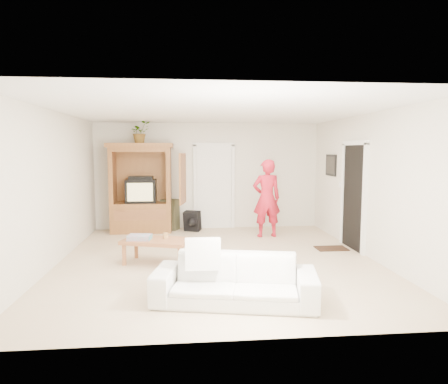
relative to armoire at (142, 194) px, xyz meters
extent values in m
plane|color=tan|center=(1.58, -2.66, -0.91)|extent=(6.00, 6.00, 0.00)
plane|color=white|center=(1.58, -2.66, 1.69)|extent=(6.00, 6.00, 0.00)
plane|color=silver|center=(1.58, 0.34, 0.39)|extent=(5.50, 0.00, 5.50)
plane|color=silver|center=(1.58, -5.66, 0.39)|extent=(5.50, 0.00, 5.50)
plane|color=silver|center=(-1.17, -2.66, 0.39)|extent=(0.00, 6.00, 6.00)
plane|color=silver|center=(4.33, -2.66, 0.39)|extent=(0.00, 6.00, 6.00)
cube|color=brown|center=(-0.02, -0.01, -0.56)|extent=(1.40, 0.60, 0.70)
cube|color=brown|center=(-0.67, -0.01, 0.39)|extent=(0.10, 0.60, 1.20)
cube|color=brown|center=(0.63, -0.01, 0.39)|extent=(0.10, 0.60, 1.20)
cube|color=brown|center=(-0.02, 0.26, 0.39)|extent=(1.40, 0.06, 1.20)
cube|color=brown|center=(-0.02, -0.01, 1.04)|extent=(1.40, 0.60, 0.10)
cube|color=brown|center=(-0.02, -0.01, 1.14)|extent=(1.52, 0.68, 0.10)
cube|color=brown|center=(0.96, -0.48, 0.39)|extent=(0.16, 0.67, 1.15)
cube|color=black|center=(-0.02, 0.02, 0.07)|extent=(0.70, 0.52, 0.55)
cube|color=tan|center=(-0.02, -0.25, 0.07)|extent=(0.58, 0.02, 0.42)
cube|color=black|center=(-0.02, -0.01, 0.38)|extent=(0.55, 0.35, 0.08)
cube|color=#975B34|center=(-0.02, -0.30, -0.46)|extent=(1.19, 0.03, 0.25)
cube|color=white|center=(1.73, 0.31, 0.11)|extent=(0.85, 0.05, 2.04)
cube|color=black|center=(4.30, -2.06, 0.11)|extent=(0.05, 0.90, 2.04)
cube|color=black|center=(4.31, -0.76, 0.69)|extent=(0.03, 0.60, 0.48)
cube|color=#382316|center=(3.88, -2.06, -0.90)|extent=(0.60, 0.40, 0.02)
imported|color=#4C7238|center=(-0.02, -0.03, 1.44)|extent=(0.60, 0.59, 0.50)
imported|color=red|center=(2.82, -0.82, -0.04)|extent=(0.66, 0.46, 1.74)
imported|color=silver|center=(1.64, -4.64, -0.61)|extent=(2.17, 1.19, 0.60)
cube|color=#975B34|center=(0.52, -2.75, -0.52)|extent=(1.26, 0.93, 0.06)
cube|color=#975B34|center=(-0.02, -2.82, -0.73)|extent=(0.08, 0.08, 0.36)
cube|color=#975B34|center=(0.13, -2.37, -0.73)|extent=(0.08, 0.08, 0.36)
cube|color=#975B34|center=(0.92, -3.12, -0.73)|extent=(0.08, 0.08, 0.36)
cube|color=#975B34|center=(1.06, -2.67, -0.73)|extent=(0.08, 0.08, 0.36)
cube|color=#CD4457|center=(0.24, -2.75, -0.45)|extent=(0.42, 0.33, 0.08)
cylinder|color=tan|center=(0.68, -2.69, -0.44)|extent=(0.08, 0.08, 0.10)
camera|label=1|loc=(1.04, -9.52, 1.03)|focal=32.00mm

